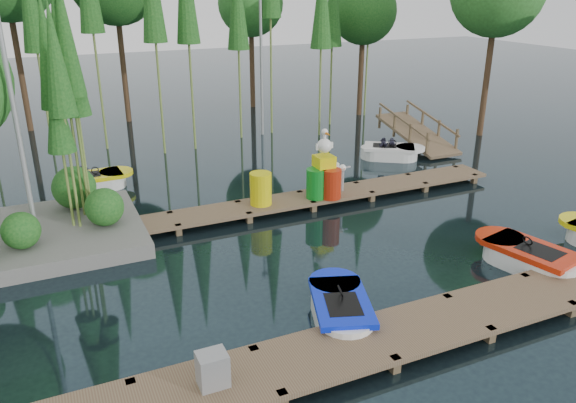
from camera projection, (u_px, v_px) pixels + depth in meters
name	position (u px, v px, depth m)	size (l,w,h in m)	color
ground_plane	(278.00, 252.00, 14.17)	(90.00, 90.00, 0.00)	#1B2C32
near_dock	(376.00, 340.00, 10.27)	(18.00, 1.50, 0.50)	brown
far_dock	(276.00, 204.00, 16.59)	(15.00, 1.20, 0.50)	brown
lamp_island	(9.00, 82.00, 12.62)	(0.30, 0.30, 7.25)	gray
lamp_rear	(261.00, 35.00, 23.47)	(0.30, 0.30, 7.25)	gray
ramp	(417.00, 133.00, 22.92)	(1.50, 3.94, 1.49)	brown
boat_blue	(341.00, 310.00, 11.23)	(1.81, 2.62, 0.81)	white
boat_red	(528.00, 258.00, 13.30)	(1.74, 2.79, 0.87)	white
boat_yellow_far	(94.00, 182.00, 18.35)	(2.48, 1.23, 1.21)	white
boat_white_far	(390.00, 152.00, 21.50)	(2.62, 2.24, 1.14)	white
utility_cabinet	(213.00, 369.00, 8.96)	(0.48, 0.40, 0.58)	gray
yellow_barrel	(261.00, 189.00, 16.21)	(0.63, 0.63, 0.95)	yellow
drum_cluster	(325.00, 177.00, 16.81)	(1.20, 1.10, 2.07)	#0D761C
seagull_post	(342.00, 173.00, 17.21)	(0.53, 0.29, 0.85)	gray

